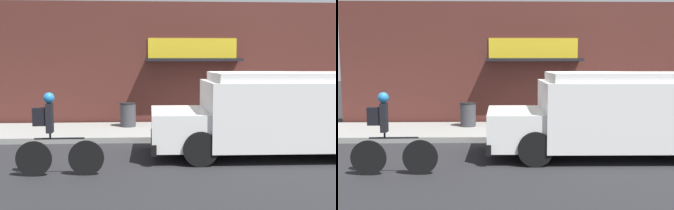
# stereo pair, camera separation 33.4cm
# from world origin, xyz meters

# --- Properties ---
(ground_plane) EXTENTS (70.00, 70.00, 0.00)m
(ground_plane) POSITION_xyz_m (0.00, 0.00, 0.00)
(ground_plane) COLOR #232326
(sidewalk) EXTENTS (28.00, 2.81, 0.16)m
(sidewalk) POSITION_xyz_m (0.00, 1.41, 0.08)
(sidewalk) COLOR gray
(sidewalk) RESTS_ON ground_plane
(storefront) EXTENTS (14.80, 0.97, 4.36)m
(storefront) POSITION_xyz_m (-0.02, 3.00, 2.19)
(storefront) COLOR #4C231E
(storefront) RESTS_ON ground_plane
(school_bus) EXTENTS (5.65, 2.72, 2.03)m
(school_bus) POSITION_xyz_m (0.93, -1.58, 1.06)
(school_bus) COLOR white
(school_bus) RESTS_ON ground_plane
(cyclist) EXTENTS (1.76, 0.22, 1.69)m
(cyclist) POSITION_xyz_m (-4.15, -3.11, 0.80)
(cyclist) COLOR black
(cyclist) RESTS_ON ground_plane
(trash_bin) EXTENTS (0.52, 0.52, 0.78)m
(trash_bin) POSITION_xyz_m (-2.90, 1.90, 0.55)
(trash_bin) COLOR #38383D
(trash_bin) RESTS_ON sidewalk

